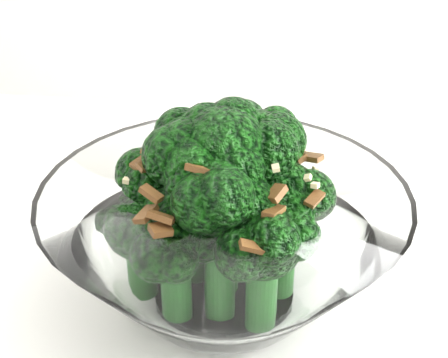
# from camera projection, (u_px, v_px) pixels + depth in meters

# --- Properties ---
(broccoli_dish) EXTENTS (0.25, 0.25, 0.15)m
(broccoli_dish) POSITION_uv_depth(u_px,v_px,m) (222.00, 234.00, 0.47)
(broccoli_dish) COLOR white
(broccoli_dish) RESTS_ON table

